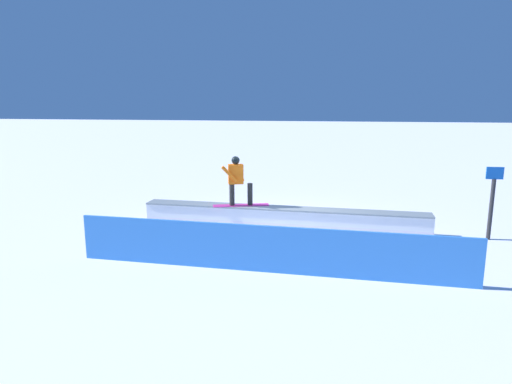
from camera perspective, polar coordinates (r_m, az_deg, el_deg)
The scene contains 5 objects.
ground_plane at distance 12.41m, azimuth 3.33°, elevation -4.62°, with size 120.00×120.00×0.00m, color white.
grind_box at distance 12.34m, azimuth 3.34°, elevation -3.42°, with size 7.68×0.95×0.59m.
snowboarder at distance 12.32m, azimuth -2.37°, elevation 1.59°, with size 1.54×0.69×1.36m.
safety_fence at distance 9.26m, azimuth 1.42°, elevation -7.14°, with size 8.12×0.06×0.97m, color #3480E2.
trail_marker at distance 12.66m, azimuth 27.37°, elevation -1.01°, with size 0.40×0.10×1.83m.
Camera 1 is at (-1.13, 11.86, 3.46)m, focal length 32.04 mm.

